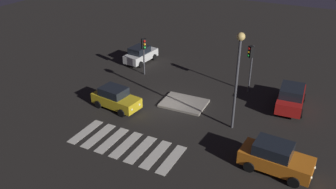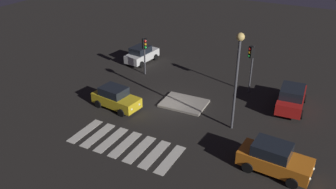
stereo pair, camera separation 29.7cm
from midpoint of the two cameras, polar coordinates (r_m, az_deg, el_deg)
name	(u,v)px [view 2 (the right image)]	position (r m, az deg, el deg)	size (l,w,h in m)	color
ground_plane	(168,105)	(28.54, 0.30, -1.78)	(80.00, 80.00, 0.00)	black
traffic_island	(184,103)	(28.71, 2.91, -1.43)	(3.67, 2.83, 0.18)	gray
car_white	(142,54)	(36.72, -4.05, 6.51)	(2.16, 4.06, 1.71)	silver
car_red	(291,98)	(29.40, 19.63, -0.49)	(2.36, 4.57, 1.94)	red
car_orange	(274,159)	(22.24, 17.16, -9.88)	(4.39, 2.22, 1.87)	orange
car_yellow	(116,98)	(28.16, -8.16, -0.56)	(4.10, 2.21, 1.73)	gold
traffic_light_west	(145,48)	(32.98, -3.52, 7.58)	(0.53, 0.54, 3.62)	#47474C
traffic_light_north	(251,58)	(30.14, 13.58, 5.75)	(0.54, 0.53, 4.19)	#47474C
street_lamp	(238,65)	(23.86, 11.56, 4.67)	(0.56, 0.56, 7.16)	#47474C
crosswalk_near	(125,144)	(24.14, -6.59, -8.04)	(7.60, 3.20, 0.02)	silver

